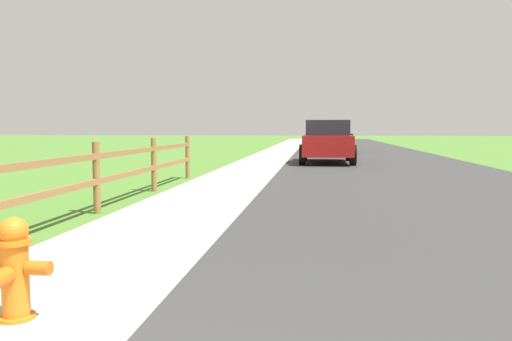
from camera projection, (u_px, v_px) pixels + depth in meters
name	position (u px, v px, depth m)	size (l,w,h in m)	color
ground_plane	(294.00, 154.00, 26.26)	(120.00, 120.00, 0.00)	#4B7A2D
road_asphalt	(361.00, 152.00, 27.83)	(7.00, 66.00, 0.01)	#353535
curb_concrete	(241.00, 152.00, 28.59)	(6.00, 66.00, 0.01)	#A7A49A
grass_verge	(215.00, 151.00, 28.77)	(5.00, 66.00, 0.00)	#4B7A2D
fire_hydrant	(13.00, 268.00, 3.55)	(0.52, 0.42, 0.72)	orange
rail_fence	(96.00, 172.00, 7.92)	(0.11, 11.35, 1.12)	olive
parked_suv_red	(327.00, 141.00, 19.47)	(2.00, 4.21, 1.60)	maroon
parked_car_black	(334.00, 137.00, 28.16)	(2.14, 4.97, 1.62)	black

